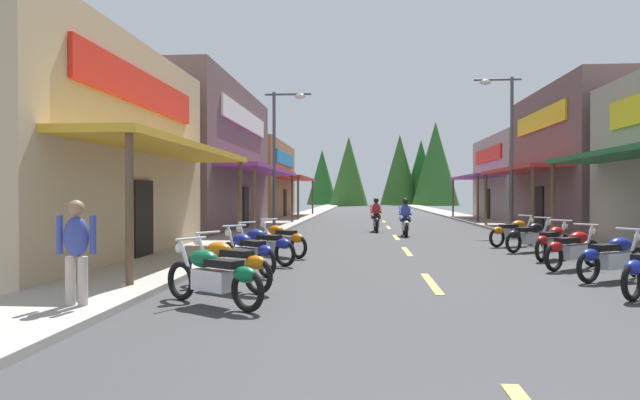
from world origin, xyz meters
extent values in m
cube|color=#38383A|center=(0.00, 33.19, -0.05)|extent=(9.74, 96.38, 0.10)
cube|color=#9E9991|center=(-5.97, 33.19, 0.06)|extent=(2.20, 96.38, 0.12)
cube|color=gray|center=(5.97, 33.19, 0.06)|extent=(2.20, 96.38, 0.12)
cube|color=#E0C64C|center=(0.00, 8.66, 0.01)|extent=(0.16, 2.40, 0.01)
cube|color=#E0C64C|center=(0.00, 14.34, 0.01)|extent=(0.16, 2.40, 0.01)
cube|color=#E0C64C|center=(0.00, 19.55, 0.01)|extent=(0.16, 2.40, 0.01)
cube|color=#E0C64C|center=(0.00, 25.83, 0.01)|extent=(0.16, 2.40, 0.01)
cube|color=#E0C64C|center=(0.00, 31.93, 0.01)|extent=(0.16, 2.40, 0.01)
cube|color=#E0C64C|center=(0.00, 38.19, 0.01)|extent=(0.16, 2.40, 0.01)
cube|color=#E0C64C|center=(0.00, 45.16, 0.01)|extent=(0.16, 2.40, 0.01)
cube|color=#E0C64C|center=(0.00, 51.68, 0.01)|extent=(0.16, 2.40, 0.01)
cube|color=#E0C64C|center=(0.00, 58.31, 0.01)|extent=(0.16, 2.40, 0.01)
cube|color=#E0C64C|center=(0.00, 63.44, 0.01)|extent=(0.16, 2.40, 0.01)
cube|color=#E0C64C|center=(0.00, 70.26, 0.01)|extent=(0.16, 2.40, 0.01)
cube|color=tan|center=(-10.82, 11.64, 2.86)|extent=(7.51, 9.89, 5.71)
cube|color=gold|center=(-6.17, 11.64, 2.90)|extent=(1.80, 8.90, 0.16)
cylinder|color=brown|center=(-5.47, 7.39, 1.41)|extent=(0.14, 0.14, 2.82)
cylinder|color=brown|center=(-5.47, 15.89, 1.41)|extent=(0.14, 0.14, 2.82)
cube|color=red|center=(-7.01, 11.64, 4.45)|extent=(0.10, 6.92, 0.90)
cube|color=black|center=(-7.03, 11.64, 1.05)|extent=(0.08, 1.10, 2.10)
cube|color=brown|center=(-11.46, 23.67, 3.45)|extent=(8.80, 12.46, 6.91)
cube|color=#8C338C|center=(-6.17, 23.67, 2.90)|extent=(1.80, 11.22, 0.16)
cylinder|color=brown|center=(-5.47, 18.26, 1.41)|extent=(0.14, 0.14, 2.82)
cylinder|color=brown|center=(-5.47, 29.08, 1.41)|extent=(0.14, 0.14, 2.82)
cube|color=white|center=(-7.01, 23.67, 5.39)|extent=(0.10, 8.73, 0.90)
cube|color=black|center=(-7.03, 23.67, 1.05)|extent=(0.08, 1.10, 2.10)
cube|color=olive|center=(-10.78, 36.82, 2.76)|extent=(7.43, 11.33, 5.52)
cube|color=#B72D28|center=(-6.17, 36.82, 2.90)|extent=(1.80, 10.20, 0.16)
cylinder|color=brown|center=(-5.47, 31.92, 1.41)|extent=(0.14, 0.14, 2.82)
cylinder|color=brown|center=(-5.47, 41.72, 1.41)|extent=(0.14, 0.14, 2.82)
cube|color=#197FCC|center=(-7.01, 36.82, 4.31)|extent=(0.10, 7.93, 0.90)
cube|color=black|center=(-7.03, 36.82, 1.05)|extent=(0.08, 1.10, 2.10)
cylinder|color=brown|center=(5.47, 17.83, 1.41)|extent=(0.14, 0.14, 2.82)
cube|color=brown|center=(10.98, 24.12, 3.36)|extent=(7.82, 9.52, 6.72)
cube|color=#B72D28|center=(6.17, 24.12, 2.90)|extent=(1.80, 8.56, 0.16)
cylinder|color=brown|center=(5.47, 20.03, 1.41)|extent=(0.14, 0.14, 2.82)
cylinder|color=brown|center=(5.47, 28.20, 1.41)|extent=(0.14, 0.14, 2.82)
cube|color=yellow|center=(7.01, 24.12, 5.24)|extent=(0.10, 6.66, 0.90)
cube|color=black|center=(7.03, 24.12, 1.05)|extent=(0.08, 1.10, 2.10)
cube|color=gray|center=(11.09, 34.52, 2.79)|extent=(8.05, 10.00, 5.59)
cube|color=#8C338C|center=(6.17, 34.52, 2.90)|extent=(1.80, 9.00, 0.16)
cylinder|color=brown|center=(5.47, 30.22, 1.41)|extent=(0.14, 0.14, 2.82)
cylinder|color=brown|center=(5.47, 38.82, 1.41)|extent=(0.14, 0.14, 2.82)
cube|color=red|center=(7.01, 34.52, 4.36)|extent=(0.10, 7.00, 0.90)
cube|color=black|center=(7.03, 34.52, 1.05)|extent=(0.08, 1.10, 2.10)
cylinder|color=#474C51|center=(-5.27, 21.58, 3.13)|extent=(0.14, 0.14, 6.27)
cylinder|color=#474C51|center=(-4.64, 21.58, 6.17)|extent=(2.06, 0.10, 0.10)
ellipsoid|color=silver|center=(-4.11, 21.58, 6.07)|extent=(0.50, 0.30, 0.24)
cylinder|color=#474C51|center=(5.27, 22.39, 3.47)|extent=(0.14, 0.14, 6.93)
cylinder|color=#474C51|center=(4.64, 22.39, 6.83)|extent=(2.06, 0.10, 0.10)
ellipsoid|color=silver|center=(4.11, 22.39, 6.73)|extent=(0.50, 0.30, 0.24)
torus|color=black|center=(3.02, 7.20, 0.32)|extent=(0.56, 0.48, 0.64)
ellipsoid|color=navy|center=(3.06, 7.23, 0.55)|extent=(0.49, 0.46, 0.24)
torus|color=black|center=(4.33, 9.70, 0.32)|extent=(0.60, 0.41, 0.64)
torus|color=black|center=(3.04, 8.93, 0.32)|extent=(0.60, 0.41, 0.64)
cube|color=silver|center=(3.69, 9.31, 0.40)|extent=(0.74, 0.60, 0.32)
ellipsoid|color=navy|center=(3.86, 9.42, 0.72)|extent=(0.64, 0.56, 0.28)
cube|color=black|center=(3.47, 9.19, 0.68)|extent=(0.66, 0.55, 0.12)
ellipsoid|color=navy|center=(3.08, 8.95, 0.55)|extent=(0.50, 0.43, 0.24)
cylinder|color=silver|center=(4.22, 9.63, 0.65)|extent=(0.35, 0.24, 0.71)
cylinder|color=silver|center=(4.11, 9.57, 1.02)|extent=(0.34, 0.54, 0.04)
sphere|color=white|center=(4.36, 9.71, 0.85)|extent=(0.16, 0.16, 0.16)
torus|color=black|center=(4.12, 11.38, 0.32)|extent=(0.57, 0.47, 0.64)
torus|color=black|center=(2.93, 10.47, 0.32)|extent=(0.57, 0.47, 0.64)
cube|color=silver|center=(3.53, 10.92, 0.40)|extent=(0.73, 0.65, 0.32)
ellipsoid|color=#A51414|center=(3.69, 11.04, 0.72)|extent=(0.64, 0.59, 0.28)
cube|color=black|center=(3.33, 10.77, 0.68)|extent=(0.65, 0.59, 0.12)
ellipsoid|color=#A51414|center=(2.97, 10.50, 0.55)|extent=(0.50, 0.46, 0.24)
cylinder|color=silver|center=(4.02, 11.30, 0.65)|extent=(0.33, 0.27, 0.71)
cylinder|color=silver|center=(3.92, 11.22, 1.02)|extent=(0.40, 0.50, 0.04)
sphere|color=white|center=(4.15, 11.39, 0.85)|extent=(0.16, 0.16, 0.16)
torus|color=black|center=(4.21, 13.34, 0.32)|extent=(0.50, 0.55, 0.64)
torus|color=black|center=(3.23, 12.21, 0.32)|extent=(0.50, 0.55, 0.64)
cube|color=silver|center=(3.72, 12.78, 0.40)|extent=(0.67, 0.71, 0.32)
ellipsoid|color=#A51414|center=(3.85, 12.93, 0.72)|extent=(0.61, 0.63, 0.28)
cube|color=black|center=(3.56, 12.59, 0.68)|extent=(0.61, 0.64, 0.12)
ellipsoid|color=#A51414|center=(3.26, 12.25, 0.55)|extent=(0.47, 0.49, 0.24)
cylinder|color=silver|center=(4.13, 13.25, 0.65)|extent=(0.29, 0.32, 0.71)
cylinder|color=silver|center=(4.05, 13.16, 1.02)|extent=(0.48, 0.42, 0.04)
sphere|color=white|center=(4.23, 13.37, 0.85)|extent=(0.16, 0.16, 0.16)
torus|color=black|center=(4.34, 15.04, 0.32)|extent=(0.59, 0.44, 0.64)
torus|color=black|center=(3.09, 14.21, 0.32)|extent=(0.59, 0.44, 0.64)
cube|color=silver|center=(3.72, 14.63, 0.40)|extent=(0.74, 0.62, 0.32)
ellipsoid|color=black|center=(3.88, 14.74, 0.72)|extent=(0.64, 0.58, 0.28)
cube|color=black|center=(3.51, 14.49, 0.68)|extent=(0.66, 0.56, 0.12)
ellipsoid|color=black|center=(3.13, 14.24, 0.55)|extent=(0.50, 0.44, 0.24)
cylinder|color=silver|center=(4.23, 14.97, 0.65)|extent=(0.34, 0.25, 0.71)
cylinder|color=silver|center=(4.13, 14.90, 1.02)|extent=(0.36, 0.52, 0.04)
sphere|color=white|center=(4.37, 15.05, 0.85)|extent=(0.16, 0.16, 0.16)
torus|color=black|center=(4.32, 16.61, 0.32)|extent=(0.60, 0.41, 0.64)
torus|color=black|center=(3.02, 15.86, 0.32)|extent=(0.60, 0.41, 0.64)
cube|color=silver|center=(3.67, 16.24, 0.40)|extent=(0.75, 0.59, 0.32)
ellipsoid|color=#BF660C|center=(3.84, 16.34, 0.72)|extent=(0.64, 0.56, 0.28)
cube|color=black|center=(3.45, 16.11, 0.68)|extent=(0.66, 0.54, 0.12)
ellipsoid|color=#BF660C|center=(3.07, 15.89, 0.55)|extent=(0.50, 0.43, 0.24)
cylinder|color=silver|center=(4.21, 16.55, 0.65)|extent=(0.35, 0.24, 0.71)
cylinder|color=silver|center=(4.10, 16.49, 1.02)|extent=(0.34, 0.54, 0.04)
sphere|color=white|center=(4.35, 16.63, 0.85)|extent=(0.16, 0.16, 0.16)
torus|color=black|center=(-4.28, 6.71, 0.32)|extent=(0.60, 0.42, 0.64)
torus|color=black|center=(-3.01, 5.92, 0.32)|extent=(0.60, 0.42, 0.64)
cube|color=silver|center=(-3.65, 6.31, 0.40)|extent=(0.74, 0.61, 0.32)
ellipsoid|color=#0C5933|center=(-3.82, 6.42, 0.72)|extent=(0.64, 0.57, 0.28)
cube|color=black|center=(-3.44, 6.18, 0.68)|extent=(0.66, 0.55, 0.12)
ellipsoid|color=#0C5933|center=(-3.05, 5.94, 0.55)|extent=(0.50, 0.44, 0.24)
cylinder|color=silver|center=(-4.17, 6.64, 0.65)|extent=(0.35, 0.25, 0.71)
cylinder|color=silver|center=(-4.07, 6.58, 1.02)|extent=(0.35, 0.53, 0.04)
sphere|color=white|center=(-4.31, 6.72, 0.85)|extent=(0.16, 0.16, 0.16)
torus|color=black|center=(-4.42, 8.05, 0.32)|extent=(0.60, 0.41, 0.64)
torus|color=black|center=(-3.13, 7.29, 0.32)|extent=(0.60, 0.41, 0.64)
cube|color=silver|center=(-3.78, 7.67, 0.40)|extent=(0.75, 0.60, 0.32)
ellipsoid|color=#BF660C|center=(-3.95, 7.77, 0.72)|extent=(0.64, 0.56, 0.28)
cube|color=black|center=(-3.56, 7.54, 0.68)|extent=(0.66, 0.55, 0.12)
ellipsoid|color=#BF660C|center=(-3.17, 7.32, 0.55)|extent=(0.50, 0.43, 0.24)
cylinder|color=silver|center=(-4.31, 7.99, 0.65)|extent=(0.35, 0.24, 0.71)
cylinder|color=silver|center=(-4.21, 7.92, 1.02)|extent=(0.34, 0.54, 0.04)
sphere|color=white|center=(-4.45, 8.07, 0.85)|extent=(0.16, 0.16, 0.16)
torus|color=black|center=(-4.39, 10.19, 0.32)|extent=(0.53, 0.52, 0.64)
torus|color=black|center=(-3.32, 9.14, 0.32)|extent=(0.53, 0.52, 0.64)
cube|color=silver|center=(-3.86, 9.66, 0.40)|extent=(0.69, 0.69, 0.32)
ellipsoid|color=navy|center=(-4.00, 9.80, 0.72)|extent=(0.62, 0.62, 0.28)
cube|color=black|center=(-3.68, 9.49, 0.68)|extent=(0.62, 0.62, 0.12)
ellipsoid|color=navy|center=(-3.36, 9.17, 0.55)|extent=(0.48, 0.48, 0.24)
cylinder|color=silver|center=(-4.30, 10.10, 0.65)|extent=(0.31, 0.30, 0.71)
cylinder|color=silver|center=(-4.21, 10.01, 1.02)|extent=(0.45, 0.46, 0.04)
sphere|color=white|center=(-4.41, 10.21, 0.85)|extent=(0.16, 0.16, 0.16)
torus|color=black|center=(-4.45, 11.57, 0.32)|extent=(0.60, 0.42, 0.64)
torus|color=black|center=(-3.18, 10.78, 0.32)|extent=(0.60, 0.42, 0.64)
cube|color=silver|center=(-3.82, 11.17, 0.40)|extent=(0.74, 0.61, 0.32)
ellipsoid|color=navy|center=(-3.99, 11.28, 0.72)|extent=(0.64, 0.57, 0.28)
cube|color=black|center=(-3.60, 11.04, 0.68)|extent=(0.66, 0.56, 0.12)
ellipsoid|color=navy|center=(-3.22, 10.80, 0.55)|extent=(0.50, 0.44, 0.24)
cylinder|color=silver|center=(-4.34, 11.50, 0.65)|extent=(0.35, 0.25, 0.71)
cylinder|color=silver|center=(-4.24, 11.44, 1.02)|extent=(0.35, 0.53, 0.04)
sphere|color=white|center=(-4.48, 11.59, 0.85)|extent=(0.16, 0.16, 0.16)
torus|color=black|center=(-4.18, 13.35, 0.32)|extent=(0.55, 0.49, 0.64)
torus|color=black|center=(-3.04, 12.37, 0.32)|extent=(0.55, 0.49, 0.64)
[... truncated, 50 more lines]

